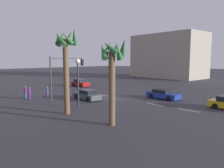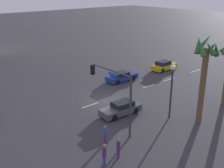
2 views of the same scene
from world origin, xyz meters
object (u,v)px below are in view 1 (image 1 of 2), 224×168
object	(u,v)px
car_1	(163,94)
pedestrian_2	(30,93)
palm_tree_1	(66,56)
pedestrian_0	(25,92)
palm_tree_0	(113,66)
car_3	(80,83)
streetlamp	(78,73)
traffic_signal	(63,70)
building_2	(168,56)
car_2	(87,95)
pedestrian_1	(47,92)

from	to	relation	value
car_1	pedestrian_2	distance (m)	18.38
pedestrian_2	palm_tree_1	xyz separation A→B (m)	(-10.00, 0.55, 4.95)
pedestrian_0	palm_tree_0	bearing A→B (deg)	-179.72
car_3	pedestrian_2	bearing A→B (deg)	117.05
car_1	car_3	distance (m)	19.42
car_3	streetlamp	size ratio (longest dim) A/B	0.77
traffic_signal	car_3	bearing A→B (deg)	-45.75
car_1	palm_tree_0	world-z (taller)	palm_tree_0
pedestrian_0	palm_tree_1	bearing A→B (deg)	177.26
palm_tree_0	building_2	size ratio (longest dim) A/B	0.34
car_2	car_3	world-z (taller)	car_3
pedestrian_2	pedestrian_0	bearing A→B (deg)	0.00
streetlamp	palm_tree_1	size ratio (longest dim) A/B	0.65
traffic_signal	streetlamp	bearing A→B (deg)	163.24
pedestrian_0	building_2	bearing A→B (deg)	-84.22
car_2	pedestrian_1	bearing A→B (deg)	34.79
car_3	pedestrian_0	distance (m)	14.75
streetlamp	pedestrian_0	size ratio (longest dim) A/B	3.10
streetlamp	pedestrian_2	bearing A→B (deg)	12.43
car_3	palm_tree_1	distance (m)	22.73
streetlamp	pedestrian_1	size ratio (longest dim) A/B	3.35
pedestrian_1	palm_tree_1	world-z (taller)	palm_tree_1
car_1	traffic_signal	bearing A→B (deg)	45.69
traffic_signal	car_2	bearing A→B (deg)	-141.58
car_2	streetlamp	size ratio (longest dim) A/B	0.83
pedestrian_1	palm_tree_1	xyz separation A→B (m)	(-9.46, 2.87, 4.97)
car_1	palm_tree_1	bearing A→B (deg)	80.14
car_2	palm_tree_1	distance (m)	9.35
car_1	pedestrian_2	size ratio (longest dim) A/B	2.74
car_2	traffic_signal	size ratio (longest dim) A/B	0.79
traffic_signal	palm_tree_0	size ratio (longest dim) A/B	0.81
streetlamp	building_2	size ratio (longest dim) A/B	0.26
pedestrian_0	pedestrian_2	world-z (taller)	pedestrian_0
palm_tree_0	palm_tree_1	size ratio (longest dim) A/B	0.85
car_1	car_2	world-z (taller)	car_2
car_2	pedestrian_1	distance (m)	5.87
car_1	streetlamp	xyz separation A→B (m)	(3.87, 11.63, 3.34)
traffic_signal	pedestrian_0	xyz separation A→B (m)	(4.20, 3.63, -3.08)
car_1	pedestrian_1	size ratio (longest dim) A/B	2.80
car_1	pedestrian_1	xyz separation A→B (m)	(11.91, 11.20, 0.27)
car_3	palm_tree_1	world-z (taller)	palm_tree_1
car_1	palm_tree_1	world-z (taller)	palm_tree_1
car_3	pedestrian_1	distance (m)	13.60
car_1	palm_tree_1	size ratio (longest dim) A/B	0.54
car_1	pedestrian_0	xyz separation A→B (m)	(13.85, 13.52, 0.34)
palm_tree_1	building_2	distance (m)	49.32
building_2	pedestrian_2	bearing A→B (deg)	102.67
pedestrian_1	building_2	world-z (taller)	building_2
traffic_signal	pedestrian_0	bearing A→B (deg)	40.86
pedestrian_2	building_2	distance (m)	46.81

